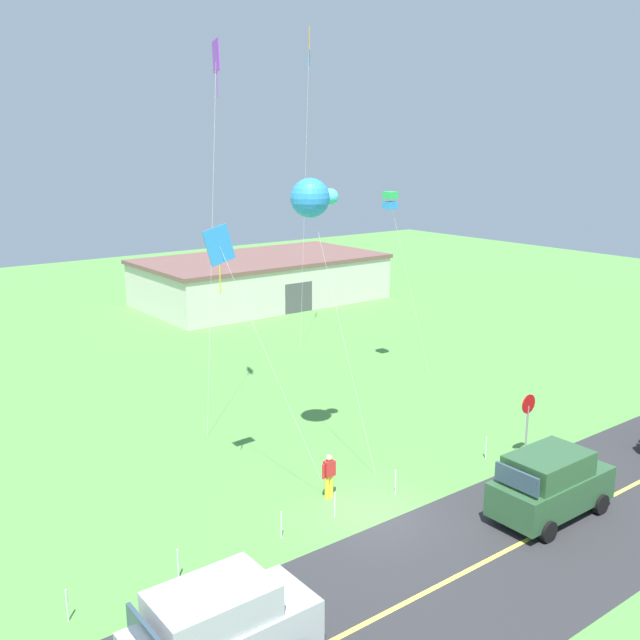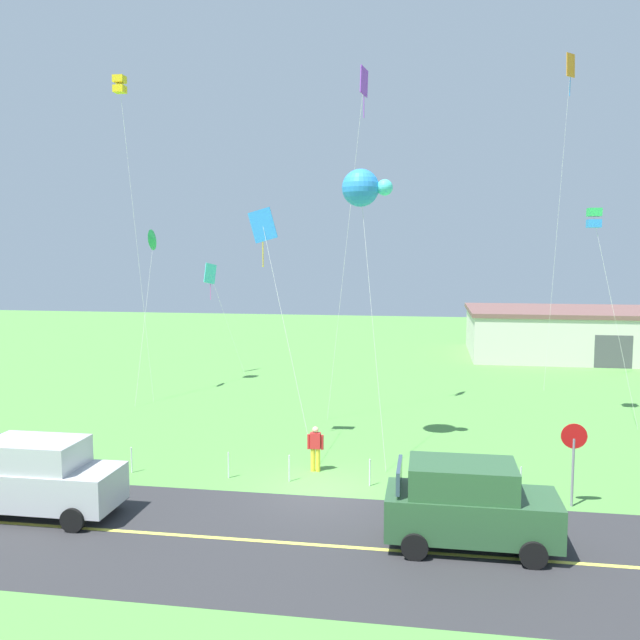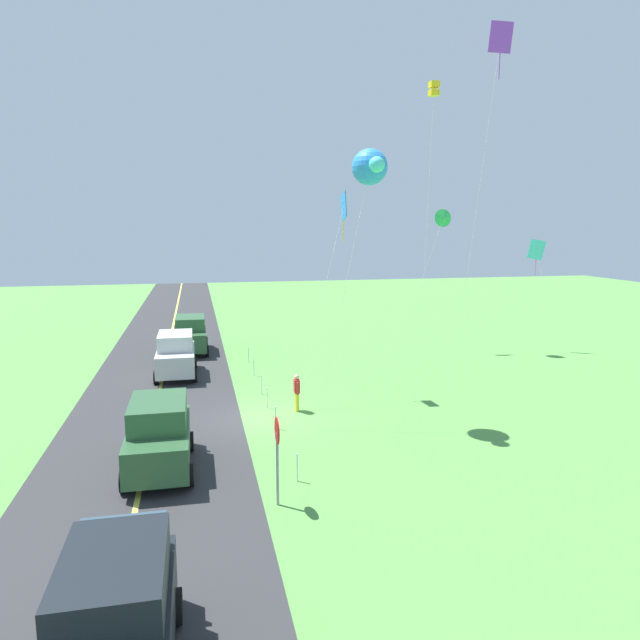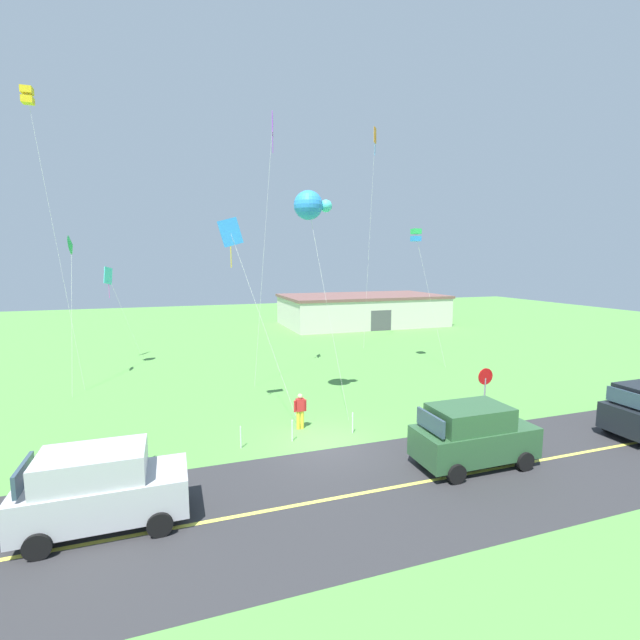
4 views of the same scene
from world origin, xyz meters
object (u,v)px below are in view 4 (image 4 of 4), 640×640
object	(u,v)px
car_parked_west_near	(101,488)
kite_red_low	(231,236)
car_suv_foreground	(473,435)
person_adult_near	(300,410)
kite_pink_drift	(28,97)
stop_sign	(485,384)
kite_purple_back	(71,245)
kite_yellow_high	(416,235)
kite_blue_mid	(109,277)
kite_green_far	(272,131)
warehouse_distant	(362,310)
kite_orange_near	(375,142)
kite_cyan_top	(310,205)

from	to	relation	value
car_parked_west_near	kite_red_low	bearing A→B (deg)	58.59
car_suv_foreground	person_adult_near	xyz separation A→B (m)	(-4.94, 5.35, -0.29)
person_adult_near	kite_pink_drift	size ratio (longest dim) A/B	0.10
stop_sign	kite_purple_back	world-z (taller)	kite_purple_back
kite_yellow_high	kite_purple_back	bearing A→B (deg)	174.58
kite_blue_mid	kite_yellow_high	xyz separation A→B (m)	(20.44, -7.91, 2.90)
kite_blue_mid	kite_green_far	xyz separation A→B (m)	(10.19, -8.76, 8.62)
warehouse_distant	car_parked_west_near	bearing A→B (deg)	-124.23
car_suv_foreground	stop_sign	size ratio (longest dim) A/B	1.72
kite_orange_near	kite_blue_mid	bearing A→B (deg)	177.06
person_adult_near	kite_blue_mid	xyz separation A→B (m)	(-9.42, 16.99, 5.38)
stop_sign	kite_blue_mid	world-z (taller)	kite_blue_mid
car_parked_west_near	kite_purple_back	world-z (taller)	kite_purple_back
car_suv_foreground	kite_purple_back	world-z (taller)	kite_purple_back
kite_yellow_high	warehouse_distant	xyz separation A→B (m)	(4.90, 19.76, -7.39)
person_adult_near	warehouse_distant	world-z (taller)	warehouse_distant
stop_sign	kite_cyan_top	xyz separation A→B (m)	(-6.88, 4.69, 8.24)
kite_pink_drift	kite_purple_back	bearing A→B (deg)	8.10
kite_orange_near	kite_green_far	bearing A→B (deg)	-143.12
car_suv_foreground	car_parked_west_near	distance (m)	12.16
kite_red_low	car_suv_foreground	bearing A→B (deg)	-47.14
kite_yellow_high	kite_orange_near	bearing A→B (deg)	89.72
kite_red_low	kite_pink_drift	xyz separation A→B (m)	(-9.62, 8.29, 7.68)
person_adult_near	kite_purple_back	xyz separation A→B (m)	(-10.55, 11.12, 7.42)
stop_sign	kite_pink_drift	distance (m)	28.00
kite_yellow_high	kite_purple_back	size ratio (longest dim) A/B	1.08
kite_green_far	kite_red_low	bearing A→B (deg)	-119.96
stop_sign	kite_yellow_high	bearing A→B (deg)	75.66
kite_green_far	kite_orange_near	distance (m)	13.03
kite_yellow_high	warehouse_distant	world-z (taller)	kite_yellow_high
kite_purple_back	car_suv_foreground	bearing A→B (deg)	-46.77
kite_cyan_top	kite_yellow_high	bearing A→B (deg)	33.27
kite_pink_drift	kite_cyan_top	distance (m)	16.87
kite_orange_near	kite_cyan_top	world-z (taller)	kite_orange_near
kite_green_far	kite_cyan_top	distance (m)	7.35
car_suv_foreground	person_adult_near	bearing A→B (deg)	132.68
car_parked_west_near	person_adult_near	size ratio (longest dim) A/B	2.75
person_adult_near	warehouse_distant	size ratio (longest dim) A/B	0.09
kite_orange_near	kite_purple_back	size ratio (longest dim) A/B	2.05
kite_red_low	kite_orange_near	distance (m)	20.81
kite_green_far	kite_purple_back	size ratio (longest dim) A/B	1.79
car_parked_west_near	kite_cyan_top	distance (m)	14.63
stop_sign	kite_green_far	distance (m)	18.16
car_suv_foreground	kite_red_low	size ratio (longest dim) A/B	0.47
car_parked_west_near	kite_red_low	distance (m)	11.73
car_suv_foreground	stop_sign	distance (m)	4.73
kite_green_far	warehouse_distant	xyz separation A→B (m)	(15.15, 20.61, -13.10)
kite_purple_back	kite_green_far	bearing A→B (deg)	-14.33
person_adult_near	kite_green_far	world-z (taller)	kite_green_far
kite_yellow_high	kite_red_low	bearing A→B (deg)	-154.39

